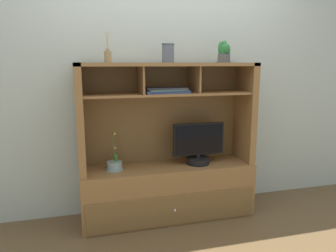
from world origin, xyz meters
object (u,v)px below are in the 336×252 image
Objects in this scene: tv_monitor at (198,147)px; diffuser_bottle at (108,56)px; potted_orchid at (114,165)px; magazine_stack_left at (166,90)px; ceramic_vase at (168,53)px; potted_succulent at (224,53)px; media_console at (168,171)px.

diffuser_bottle reaches higher than tv_monitor.
potted_orchid is 0.85× the size of magazine_stack_left.
ceramic_vase is (0.51, -0.00, 0.03)m from diffuser_bottle.
potted_orchid is at bearing 178.97° from potted_succulent.
diffuser_bottle is at bearing 179.74° from ceramic_vase.
media_console reaches higher than potted_orchid.
media_console is 0.36m from tv_monitor.
media_console is at bearing 90.00° from ceramic_vase.
tv_monitor is at bearing -4.78° from ceramic_vase.
potted_succulent is (1.00, -0.02, 0.97)m from potted_orchid.
magazine_stack_left is 0.32m from ceramic_vase.
ceramic_vase is (0.49, 0.00, 0.96)m from potted_orchid.
media_console is 8.09× the size of potted_succulent.
media_console is 1.15m from diffuser_bottle.
potted_succulent is (1.02, -0.02, 0.04)m from diffuser_bottle.
media_console is at bearing 57.27° from magazine_stack_left.
diffuser_bottle is at bearing 178.81° from potted_succulent.
media_console is at bearing 1.27° from diffuser_bottle.
potted_succulent is (0.23, 0.00, 0.85)m from tv_monitor.
potted_orchid is 0.93m from diffuser_bottle.
tv_monitor is 0.78m from potted_orchid.
ceramic_vase is at bearing 0.12° from potted_orchid.
tv_monitor is 0.89m from ceramic_vase.
potted_orchid is at bearing -179.88° from ceramic_vase.
ceramic_vase reaches higher than magazine_stack_left.
diffuser_bottle reaches higher than media_console.
diffuser_bottle reaches higher than ceramic_vase.
diffuser_bottle is 1.26× the size of potted_succulent.
potted_succulent is at bearing 1.16° from tv_monitor.
magazine_stack_left is 2.03× the size of potted_succulent.
magazine_stack_left is at bearing -122.73° from media_console.
potted_orchid is 0.80m from magazine_stack_left.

